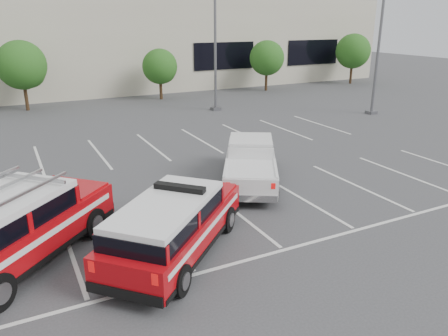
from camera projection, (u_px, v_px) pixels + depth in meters
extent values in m
plane|color=#3C3C3E|center=(236.00, 212.00, 14.75)|extent=(120.00, 120.00, 0.00)
cube|color=silver|center=(186.00, 173.00, 18.54)|extent=(23.00, 15.00, 0.01)
cube|color=beige|center=(72.00, 44.00, 40.43)|extent=(60.00, 15.00, 8.00)
cylinder|color=#3F2B19|center=(26.00, 97.00, 30.86)|extent=(0.24, 0.24, 1.84)
sphere|color=#225015|center=(21.00, 65.00, 30.13)|extent=(3.37, 3.37, 3.37)
sphere|color=#225015|center=(29.00, 72.00, 30.64)|extent=(2.24, 2.24, 2.24)
cylinder|color=#3F2B19|center=(161.00, 90.00, 35.19)|extent=(0.24, 0.24, 1.51)
sphere|color=#225015|center=(160.00, 66.00, 34.59)|extent=(2.77, 2.77, 2.77)
sphere|color=#225015|center=(164.00, 71.00, 35.07)|extent=(1.85, 1.85, 1.85)
cylinder|color=#3F2B19|center=(266.00, 81.00, 39.45)|extent=(0.24, 0.24, 1.67)
sphere|color=#225015|center=(267.00, 58.00, 38.79)|extent=(3.07, 3.07, 3.07)
sphere|color=#225015|center=(269.00, 63.00, 39.28)|extent=(2.05, 2.05, 2.05)
cylinder|color=#3F2B19|center=(351.00, 74.00, 43.71)|extent=(0.24, 0.24, 1.84)
sphere|color=#225015|center=(353.00, 51.00, 42.98)|extent=(3.37, 3.37, 3.37)
sphere|color=#225015|center=(354.00, 56.00, 43.48)|extent=(2.24, 2.24, 2.24)
cube|color=#59595E|center=(216.00, 109.00, 31.20)|extent=(0.60, 0.60, 0.20)
cylinder|color=#59595E|center=(215.00, 37.00, 29.61)|extent=(0.18, 0.18, 10.00)
cube|color=#59595E|center=(371.00, 112.00, 30.00)|extent=(0.60, 0.60, 0.20)
cylinder|color=#59595E|center=(380.00, 38.00, 28.41)|extent=(0.18, 0.18, 10.00)
cube|color=#A2070D|center=(176.00, 229.00, 11.95)|extent=(5.26, 5.19, 0.83)
cube|color=black|center=(167.00, 215.00, 11.31)|extent=(4.02, 3.98, 0.43)
cube|color=silver|center=(166.00, 205.00, 11.21)|extent=(3.94, 3.89, 0.16)
cube|color=black|center=(180.00, 188.00, 11.91)|extent=(1.21, 1.24, 0.15)
cube|color=silver|center=(250.00, 165.00, 17.26)|extent=(4.41, 5.71, 0.80)
cube|color=black|center=(251.00, 147.00, 17.53)|extent=(2.49, 2.56, 0.42)
cube|color=silver|center=(251.00, 140.00, 17.44)|extent=(2.43, 2.51, 0.15)
cube|color=#A2070D|center=(17.00, 233.00, 11.51)|extent=(5.64, 5.63, 0.94)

